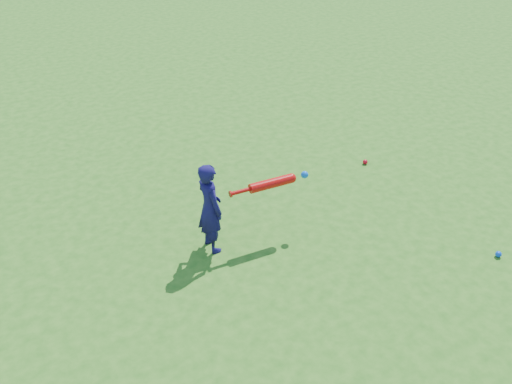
{
  "coord_description": "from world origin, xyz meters",
  "views": [
    {
      "loc": [
        -1.14,
        -4.2,
        3.59
      ],
      "look_at": [
        1.13,
        0.05,
        0.52
      ],
      "focal_mm": 40.0,
      "sensor_mm": 36.0,
      "label": 1
    }
  ],
  "objects_px": {
    "ground_ball_red": "(365,162)",
    "bat_swing": "(275,183)",
    "ground_ball_blue": "(498,254)",
    "child": "(210,208)"
  },
  "relations": [
    {
      "from": "bat_swing",
      "to": "ground_ball_blue",
      "type": "bearing_deg",
      "value": -36.51
    },
    {
      "from": "ground_ball_blue",
      "to": "bat_swing",
      "type": "height_order",
      "value": "bat_swing"
    },
    {
      "from": "ground_ball_red",
      "to": "child",
      "type": "bearing_deg",
      "value": -165.15
    },
    {
      "from": "ground_ball_blue",
      "to": "bat_swing",
      "type": "relative_size",
      "value": 0.07
    },
    {
      "from": "child",
      "to": "bat_swing",
      "type": "distance_m",
      "value": 0.69
    },
    {
      "from": "ground_ball_red",
      "to": "bat_swing",
      "type": "height_order",
      "value": "bat_swing"
    },
    {
      "from": "ground_ball_red",
      "to": "bat_swing",
      "type": "relative_size",
      "value": 0.07
    },
    {
      "from": "child",
      "to": "ground_ball_red",
      "type": "relative_size",
      "value": 15.49
    },
    {
      "from": "child",
      "to": "ground_ball_blue",
      "type": "height_order",
      "value": "child"
    },
    {
      "from": "child",
      "to": "bat_swing",
      "type": "bearing_deg",
      "value": -100.72
    }
  ]
}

